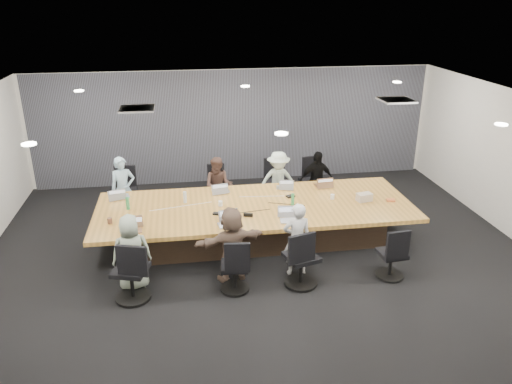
{
  "coord_description": "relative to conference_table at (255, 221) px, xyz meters",
  "views": [
    {
      "loc": [
        -1.33,
        -8.13,
        4.54
      ],
      "look_at": [
        0.0,
        0.4,
        1.05
      ],
      "focal_mm": 35.0,
      "sensor_mm": 36.0,
      "label": 1
    }
  ],
  "objects": [
    {
      "name": "floor",
      "position": [
        0.0,
        -0.5,
        -0.4
      ],
      "size": [
        10.0,
        8.0,
        0.0
      ],
      "primitive_type": "cube",
      "color": "black",
      "rests_on": "ground"
    },
    {
      "name": "ceiling",
      "position": [
        0.0,
        -0.5,
        2.4
      ],
      "size": [
        10.0,
        8.0,
        0.0
      ],
      "primitive_type": "cube",
      "color": "white",
      "rests_on": "wall_back"
    },
    {
      "name": "wall_back",
      "position": [
        0.0,
        3.5,
        1.0
      ],
      "size": [
        10.0,
        0.0,
        2.8
      ],
      "primitive_type": "cube",
      "rotation": [
        1.57,
        0.0,
        0.0
      ],
      "color": "beige",
      "rests_on": "ground"
    },
    {
      "name": "wall_front",
      "position": [
        0.0,
        -4.5,
        1.0
      ],
      "size": [
        10.0,
        0.0,
        2.8
      ],
      "primitive_type": "cube",
      "rotation": [
        -1.57,
        0.0,
        0.0
      ],
      "color": "beige",
      "rests_on": "ground"
    },
    {
      "name": "curtain",
      "position": [
        0.0,
        3.42,
        1.0
      ],
      "size": [
        9.8,
        0.04,
        2.8
      ],
      "primitive_type": "cube",
      "color": "#4C4D59",
      "rests_on": "ground"
    },
    {
      "name": "conference_table",
      "position": [
        0.0,
        0.0,
        0.0
      ],
      "size": [
        6.0,
        2.2,
        0.74
      ],
      "color": "#3A2A1E",
      "rests_on": "ground"
    },
    {
      "name": "chair_0",
      "position": [
        -2.58,
        1.7,
        0.02
      ],
      "size": [
        0.57,
        0.57,
        0.83
      ],
      "primitive_type": null,
      "rotation": [
        0.0,
        0.0,
        3.14
      ],
      "color": "black",
      "rests_on": "ground"
    },
    {
      "name": "chair_1",
      "position": [
        -0.59,
        1.7,
        -0.04
      ],
      "size": [
        0.51,
        0.51,
        0.72
      ],
      "primitive_type": null,
      "rotation": [
        0.0,
        0.0,
        3.1
      ],
      "color": "black",
      "rests_on": "ground"
    },
    {
      "name": "chair_2",
      "position": [
        0.72,
        1.7,
        0.03
      ],
      "size": [
        0.62,
        0.62,
        0.87
      ],
      "primitive_type": null,
      "rotation": [
        0.0,
        0.0,
        3.2
      ],
      "color": "black",
      "rests_on": "ground"
    },
    {
      "name": "chair_3",
      "position": [
        1.57,
        1.7,
        0.03
      ],
      "size": [
        0.67,
        0.67,
        0.85
      ],
      "primitive_type": null,
      "rotation": [
        0.0,
        0.0,
        3.32
      ],
      "color": "black",
      "rests_on": "ground"
    },
    {
      "name": "chair_4",
      "position": [
        -2.22,
        -1.7,
        0.04
      ],
      "size": [
        0.74,
        0.74,
        0.88
      ],
      "primitive_type": null,
      "rotation": [
        0.0,
        0.0,
        -0.3
      ],
      "color": "black",
      "rests_on": "ground"
    },
    {
      "name": "chair_5",
      "position": [
        -0.6,
        -1.7,
        -0.03
      ],
      "size": [
        0.55,
        0.55,
        0.74
      ],
      "primitive_type": null,
      "rotation": [
        0.0,
        0.0,
        -0.1
      ],
      "color": "black",
      "rests_on": "ground"
    },
    {
      "name": "chair_6",
      "position": [
        0.5,
        -1.7,
        0.03
      ],
      "size": [
        0.72,
        0.72,
        0.86
      ],
      "primitive_type": null,
      "rotation": [
        0.0,
        0.0,
        0.27
      ],
      "color": "black",
      "rests_on": "ground"
    },
    {
      "name": "chair_7",
      "position": [
        2.06,
        -1.7,
        -0.03
      ],
      "size": [
        0.54,
        0.54,
        0.74
      ],
      "primitive_type": null,
      "rotation": [
        0.0,
        0.0,
        0.09
      ],
      "color": "black",
      "rests_on": "ground"
    },
    {
      "name": "person_0",
      "position": [
        -2.58,
        1.35,
        0.29
      ],
      "size": [
        0.57,
        0.45,
        1.39
      ],
      "primitive_type": "imported",
      "rotation": [
        0.0,
        0.0,
        6.54
      ],
      "color": "#97BBCF",
      "rests_on": "ground"
    },
    {
      "name": "laptop_0",
      "position": [
        -2.58,
        0.8,
        0.35
      ],
      "size": [
        0.38,
        0.31,
        0.02
      ],
      "primitive_type": "cube",
      "rotation": [
        0.0,
        0.0,
        3.39
      ],
      "color": "#B2B2B7",
      "rests_on": "conference_table"
    },
    {
      "name": "person_1",
      "position": [
        -0.59,
        1.35,
        0.24
      ],
      "size": [
        0.72,
        0.63,
        1.28
      ],
      "primitive_type": "imported",
      "rotation": [
        0.0,
        0.0,
        6.03
      ],
      "color": "#4B322A",
      "rests_on": "ground"
    },
    {
      "name": "laptop_1",
      "position": [
        -0.59,
        0.8,
        0.35
      ],
      "size": [
        0.37,
        0.28,
        0.02
      ],
      "primitive_type": "cube",
      "rotation": [
        0.0,
        0.0,
        3.3
      ],
      "color": "#B2B2B7",
      "rests_on": "conference_table"
    },
    {
      "name": "person_2",
      "position": [
        0.72,
        1.35,
        0.27
      ],
      "size": [
        0.89,
        0.54,
        1.35
      ],
      "primitive_type": "imported",
      "rotation": [
        0.0,
        0.0,
        6.24
      ],
      "color": "#B4C8B5",
      "rests_on": "ground"
    },
    {
      "name": "laptop_2",
      "position": [
        0.72,
        0.8,
        0.35
      ],
      "size": [
        0.33,
        0.25,
        0.02
      ],
      "primitive_type": "cube",
      "rotation": [
        0.0,
        0.0,
        2.95
      ],
      "color": "#B2B2B7",
      "rests_on": "conference_table"
    },
    {
      "name": "person_3",
      "position": [
        1.57,
        1.35,
        0.26
      ],
      "size": [
        0.8,
        0.41,
        1.32
      ],
      "primitive_type": "imported",
      "rotation": [
        0.0,
        0.0,
        6.4
      ],
      "color": "black",
      "rests_on": "ground"
    },
    {
      "name": "laptop_3",
      "position": [
        1.57,
        0.8,
        0.35
      ],
      "size": [
        0.36,
        0.26,
        0.02
      ],
      "primitive_type": "cube",
      "rotation": [
        0.0,
        0.0,
        3.21
      ],
      "color": "#8C6647",
      "rests_on": "conference_table"
    },
    {
      "name": "person_4",
      "position": [
        -2.22,
        -1.35,
        0.24
      ],
      "size": [
        0.68,
        0.5,
        1.28
      ],
      "primitive_type": "imported",
      "rotation": [
        0.0,
        0.0,
        3.3
      ],
      "color": "#91A08D",
      "rests_on": "ground"
    },
    {
      "name": "laptop_4",
      "position": [
        -2.22,
        -0.8,
        0.35
      ],
      "size": [
        0.31,
        0.23,
        0.02
      ],
      "primitive_type": "cube",
      "rotation": [
        0.0,
        0.0,
        0.1
      ],
      "color": "#8C6647",
      "rests_on": "conference_table"
    },
    {
      "name": "person_5",
      "position": [
        -0.6,
        -1.35,
        0.25
      ],
      "size": [
        1.27,
        0.68,
        1.31
      ],
      "primitive_type": "imported",
      "rotation": [
        0.0,
        0.0,
        3.4
      ],
      "color": "brown",
      "rests_on": "ground"
    },
    {
      "name": "laptop_5",
      "position": [
        -0.6,
        -0.8,
        0.35
      ],
      "size": [
        0.38,
        0.29,
        0.02
      ],
      "primitive_type": "cube",
      "rotation": [
        0.0,
        0.0,
        0.13
      ],
      "color": "#B2B2B7",
      "rests_on": "conference_table"
    },
    {
      "name": "person_6",
      "position": [
        0.5,
        -1.35,
        0.26
      ],
      "size": [
        0.48,
        0.32,
        1.31
      ],
      "primitive_type": "imported",
      "rotation": [
        0.0,
        0.0,
        3.15
      ],
      "color": "silver",
      "rests_on": "ground"
    },
    {
      "name": "laptop_6",
      "position": [
        0.5,
        -0.8,
        0.35
      ],
      "size": [
        0.36,
        0.27,
        0.02
      ],
      "primitive_type": "cube",
      "rotation": [
        0.0,
        0.0,
        -0.1
      ],
      "color": "#B2B2B7",
      "rests_on": "conference_table"
    },
    {
      "name": "bottle_green_left",
      "position": [
        -2.38,
        0.17,
        0.46
      ],
      "size": [
        0.08,
        0.08,
        0.24
      ],
      "primitive_type": "cylinder",
      "rotation": [
        0.0,
        0.0,
        0.24
      ],
      "color": "#349451",
      "rests_on": "conference_table"
    },
    {
      "name": "bottle_green_right",
      "position": [
        0.71,
        -0.09,
        0.45
      ],
      "size": [
        0.08,
        0.08,
        0.22
      ],
      "primitive_type": "cylinder",
      "rotation": [
        0.0,
        0.0,
        -0.27
      ],
      "color": "#349451",
      "rests_on": "conference_table"
    },
    {
      "name": "bottle_clear",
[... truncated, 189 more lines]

